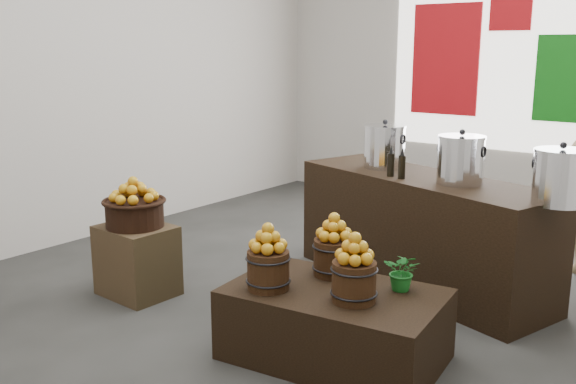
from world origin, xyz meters
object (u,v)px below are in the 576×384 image
Objects in this scene: wicker_basket at (135,214)px; display_table at (334,324)px; stock_pot_right at (560,179)px; crate at (137,260)px; stock_pot_left at (384,148)px; stock_pot_center at (461,161)px; counter at (421,231)px.

wicker_basket reaches higher than display_table.
crate is at bearing -156.11° from stock_pot_right.
display_table is 2.09m from stock_pot_left.
wicker_basket is at bearing 0.00° from crate.
stock_pot_center is at bearing 36.11° from crate.
stock_pot_center is (0.83, -0.25, 0.00)m from stock_pot_left.
counter is at bearing 43.19° from crate.
stock_pot_center is 1.00× the size of stock_pot_right.
stock_pot_left is 1.00× the size of stock_pot_right.
counter is at bearing 163.47° from stock_pot_right.
stock_pot_center is at bearing 0.00° from counter.
display_table is 1.78m from stock_pot_center.
wicker_basket is at bearing 174.09° from display_table.
stock_pot_left is (1.32, 1.82, 0.46)m from wicker_basket.
stock_pot_right is at bearing 43.59° from display_table.
stock_pot_right reaches higher than crate.
crate is 3.38m from stock_pot_right.
crate is at bearing -120.27° from counter.
counter is (1.79, 1.68, 0.19)m from crate.
stock_pot_left is at bearing 163.47° from stock_pot_right.
stock_pot_left and stock_pot_center have the same top height.
stock_pot_center is (0.36, -0.11, 0.67)m from counter.
stock_pot_right is at bearing 23.89° from crate.
stock_pot_right is at bearing 0.00° from counter.
stock_pot_left is at bearing 102.51° from display_table.
display_table is at bearing 1.56° from crate.
wicker_basket is 1.29× the size of stock_pot_center.
wicker_basket is 2.29m from stock_pot_left.
crate is 2.80m from stock_pot_center.
crate is at bearing 0.00° from wicker_basket.
stock_pot_center is (2.15, 1.57, 0.86)m from crate.
stock_pot_right is at bearing -16.53° from stock_pot_center.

